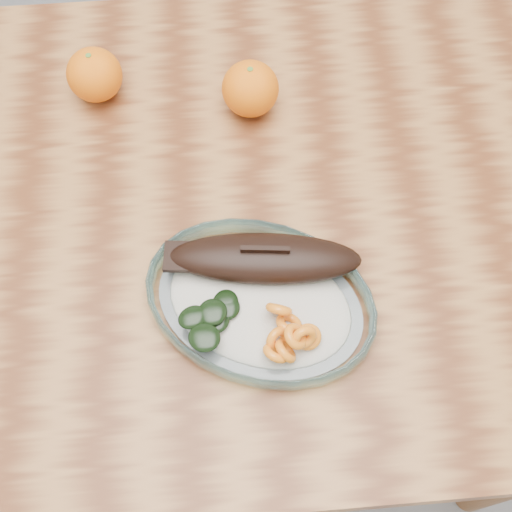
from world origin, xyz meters
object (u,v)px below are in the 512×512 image
object	(u,v)px
plated_meal	(260,298)
orange_right	(250,89)
dining_table	(189,240)
orange_left	(95,75)

from	to	relation	value
plated_meal	orange_right	world-z (taller)	orange_right
dining_table	orange_left	size ratio (longest dim) A/B	15.08
dining_table	plated_meal	xyz separation A→B (m)	(0.09, -0.15, 0.12)
plated_meal	dining_table	bearing A→B (deg)	145.55
dining_table	plated_meal	bearing A→B (deg)	-58.52
orange_right	plated_meal	bearing A→B (deg)	-92.27
plated_meal	orange_right	distance (m)	0.31
plated_meal	orange_left	size ratio (longest dim) A/B	8.61
dining_table	orange_left	distance (m)	0.27
plated_meal	orange_left	xyz separation A→B (m)	(-0.21, 0.36, 0.02)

